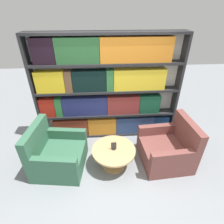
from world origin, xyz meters
TOP-DOWN VIEW (x-y plane):
  - ground_plane at (0.00, 0.00)m, footprint 14.00×14.00m
  - bookshelf at (-0.04, 1.39)m, footprint 3.15×0.30m
  - armchair_left at (-1.06, 0.40)m, footprint 1.03×1.03m
  - armchair_right at (1.15, 0.40)m, footprint 0.98×0.98m
  - coffee_table at (0.05, 0.32)m, footprint 0.84×0.84m
  - table_sign at (0.05, 0.32)m, footprint 0.10×0.06m

SIDE VIEW (x-z plane):
  - ground_plane at x=0.00m, z-range 0.00..0.00m
  - armchair_left at x=-1.06m, z-range -0.17..0.77m
  - armchair_right at x=1.15m, z-range -0.17..0.77m
  - coffee_table at x=0.05m, z-range 0.09..0.53m
  - table_sign at x=0.05m, z-range 0.42..0.60m
  - bookshelf at x=-0.04m, z-range -0.01..2.36m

